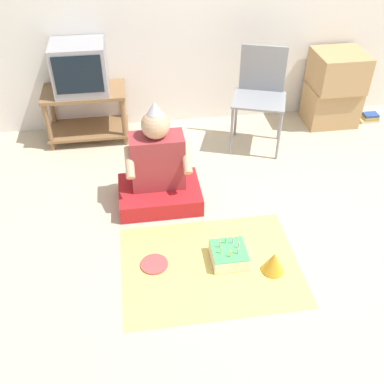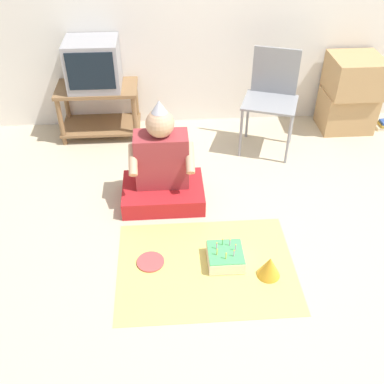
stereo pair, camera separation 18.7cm
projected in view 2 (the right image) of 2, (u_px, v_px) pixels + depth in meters
ground_plane at (283, 262)px, 3.00m from camera, size 16.00×16.00×0.00m
tv_stand at (99, 106)px, 4.15m from camera, size 0.73×0.41×0.48m
tv at (93, 64)px, 3.90m from camera, size 0.45×0.40×0.42m
folding_chair at (272, 93)px, 3.84m from camera, size 0.55×0.51×0.87m
cardboard_box_stack at (350, 93)px, 4.19m from camera, size 0.48×0.45×0.71m
person_seated at (162, 171)px, 3.38m from camera, size 0.62×0.45×0.83m
party_cloth at (206, 266)px, 2.96m from camera, size 1.17×0.87×0.01m
birthday_cake at (225, 257)px, 2.96m from camera, size 0.23×0.23×0.15m
party_hat_blue at (269, 267)px, 2.86m from camera, size 0.15×0.15×0.15m
paper_plate at (151, 262)px, 2.99m from camera, size 0.18×0.18×0.01m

